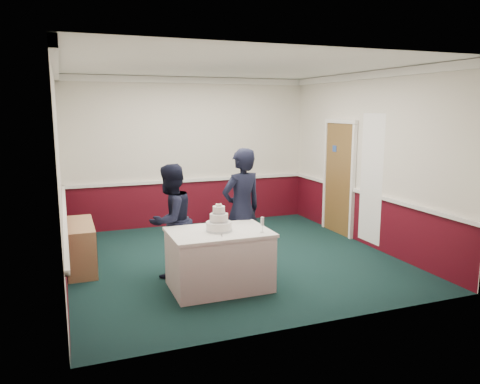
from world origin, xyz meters
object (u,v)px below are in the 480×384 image
object	(u,v)px
sideboard	(81,246)
cake_table	(219,259)
cake_knife	(222,235)
champagne_flute	(262,222)
wedding_cake	(219,223)
person_man	(171,220)
person_woman	(242,210)

from	to	relation	value
sideboard	cake_table	xyz separation A→B (m)	(1.70, -1.45, 0.05)
sideboard	cake_knife	world-z (taller)	cake_knife
cake_table	champagne_flute	xyz separation A→B (m)	(0.50, -0.28, 0.53)
cake_table	wedding_cake	bearing A→B (deg)	90.00
sideboard	person_man	size ratio (longest dim) A/B	0.74
cake_table	cake_knife	distance (m)	0.44
champagne_flute	person_woman	xyz separation A→B (m)	(0.05, 0.88, -0.02)
champagne_flute	person_woman	distance (m)	0.88
sideboard	person_woman	size ratio (longest dim) A/B	0.66
cake_knife	person_woman	size ratio (longest dim) A/B	0.12
wedding_cake	person_woman	distance (m)	0.81
champagne_flute	person_man	world-z (taller)	person_man
sideboard	wedding_cake	xyz separation A→B (m)	(1.70, -1.45, 0.55)
cake_table	champagne_flute	bearing A→B (deg)	-29.25
wedding_cake	cake_table	bearing A→B (deg)	-90.00
wedding_cake	champagne_flute	bearing A→B (deg)	-29.25
cake_knife	person_woman	bearing A→B (deg)	70.70
champagne_flute	person_woman	size ratio (longest dim) A/B	0.11
sideboard	person_woman	bearing A→B (deg)	-20.83
cake_table	person_man	world-z (taller)	person_man
cake_knife	cake_table	bearing A→B (deg)	98.30
person_man	wedding_cake	bearing A→B (deg)	85.81
cake_table	champagne_flute	distance (m)	0.78
cake_table	wedding_cake	distance (m)	0.50
cake_knife	wedding_cake	bearing A→B (deg)	98.30
cake_table	person_woman	xyz separation A→B (m)	(0.55, 0.60, 0.51)
sideboard	person_woman	world-z (taller)	person_woman
champagne_flute	cake_knife	bearing A→B (deg)	171.42
champagne_flute	wedding_cake	bearing A→B (deg)	150.75
wedding_cake	champagne_flute	world-z (taller)	wedding_cake
person_woman	cake_knife	bearing A→B (deg)	39.47
person_woman	sideboard	bearing A→B (deg)	-35.24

